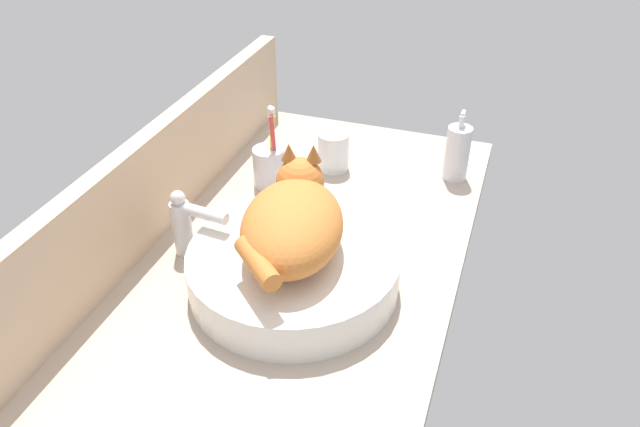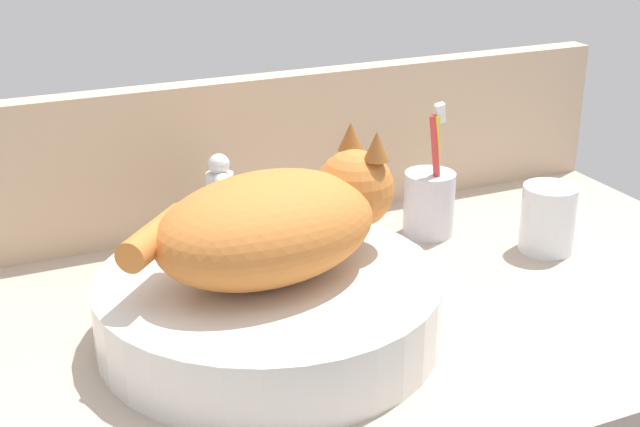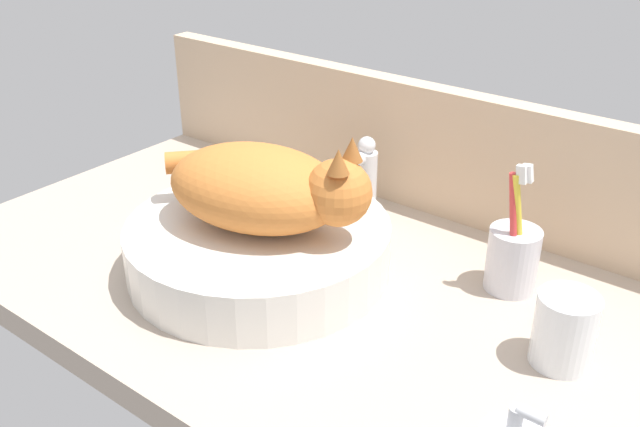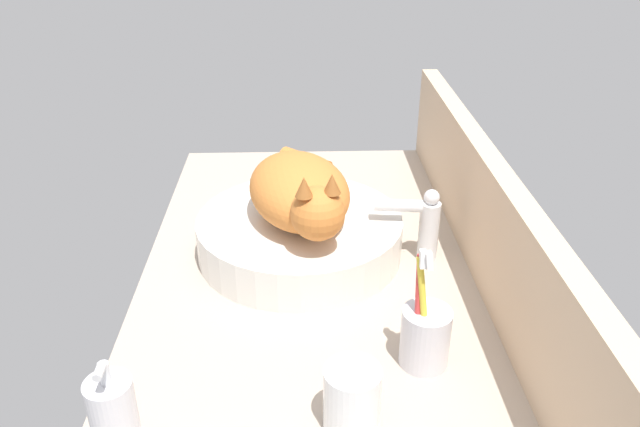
{
  "view_description": "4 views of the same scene",
  "coord_description": "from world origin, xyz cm",
  "px_view_note": "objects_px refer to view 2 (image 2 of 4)",
  "views": [
    {
      "loc": [
        -86.46,
        -34.58,
        73.11
      ],
      "look_at": [
        1.33,
        -4.41,
        9.39
      ],
      "focal_mm": 35.0,
      "sensor_mm": 36.0,
      "label": 1
    },
    {
      "loc": [
        -38.18,
        -82.36,
        48.99
      ],
      "look_at": [
        -0.18,
        2.19,
        11.13
      ],
      "focal_mm": 50.0,
      "sensor_mm": 36.0,
      "label": 2
    },
    {
      "loc": [
        51.29,
        -66.11,
        53.56
      ],
      "look_at": [
        -1.62,
        2.21,
        8.96
      ],
      "focal_mm": 40.0,
      "sensor_mm": 36.0,
      "label": 3
    },
    {
      "loc": [
        89.28,
        -2.65,
        60.45
      ],
      "look_at": [
        -1.4,
        0.52,
        11.94
      ],
      "focal_mm": 35.0,
      "sensor_mm": 36.0,
      "label": 4
    }
  ],
  "objects_px": {
    "sink_basin": "(269,306)",
    "water_glass": "(547,223)",
    "cat": "(277,222)",
    "faucet": "(222,203)",
    "toothbrush_cup": "(429,201)"
  },
  "relations": [
    {
      "from": "sink_basin",
      "to": "water_glass",
      "type": "height_order",
      "value": "water_glass"
    },
    {
      "from": "cat",
      "to": "water_glass",
      "type": "height_order",
      "value": "cat"
    },
    {
      "from": "water_glass",
      "to": "faucet",
      "type": "bearing_deg",
      "value": 158.22
    },
    {
      "from": "cat",
      "to": "faucet",
      "type": "bearing_deg",
      "value": 87.61
    },
    {
      "from": "cat",
      "to": "faucet",
      "type": "height_order",
      "value": "cat"
    },
    {
      "from": "toothbrush_cup",
      "to": "water_glass",
      "type": "distance_m",
      "value": 0.16
    },
    {
      "from": "sink_basin",
      "to": "faucet",
      "type": "relative_size",
      "value": 2.71
    },
    {
      "from": "water_glass",
      "to": "sink_basin",
      "type": "bearing_deg",
      "value": -171.58
    },
    {
      "from": "sink_basin",
      "to": "toothbrush_cup",
      "type": "distance_m",
      "value": 0.35
    },
    {
      "from": "faucet",
      "to": "water_glass",
      "type": "height_order",
      "value": "faucet"
    },
    {
      "from": "sink_basin",
      "to": "water_glass",
      "type": "xyz_separation_m",
      "value": [
        0.41,
        0.06,
        0.0
      ]
    },
    {
      "from": "toothbrush_cup",
      "to": "faucet",
      "type": "bearing_deg",
      "value": 170.64
    },
    {
      "from": "cat",
      "to": "toothbrush_cup",
      "type": "height_order",
      "value": "cat"
    },
    {
      "from": "sink_basin",
      "to": "toothbrush_cup",
      "type": "height_order",
      "value": "toothbrush_cup"
    },
    {
      "from": "sink_basin",
      "to": "cat",
      "type": "bearing_deg",
      "value": 16.46
    }
  ]
}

